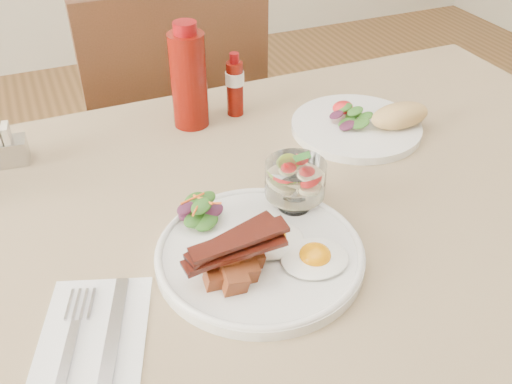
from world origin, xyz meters
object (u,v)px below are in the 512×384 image
Objects in this scene: ketchup_bottle at (189,79)px; fruit_cup at (295,179)px; chair_far at (173,136)px; second_plate at (366,123)px; table at (283,256)px; main_plate at (260,255)px; hot_sauce_bottle at (235,85)px; sugar_caddy at (1,148)px.

fruit_cup is at bearing -80.50° from ketchup_bottle.
chair_far reaches higher than second_plate.
table is 0.15m from main_plate.
chair_far is at bearing 97.35° from hot_sauce_bottle.
main_plate is at bearing -94.40° from ketchup_bottle.
second_plate is (0.24, 0.16, 0.10)m from table.
second_plate is 1.98× the size of hot_sauce_bottle.
table is 0.15m from fruit_cup.
ketchup_bottle reaches higher than fruit_cup.
chair_far reaches higher than main_plate.
second_plate is at bearing 34.09° from table.
sugar_caddy is at bearing 140.94° from table.
ketchup_bottle is 1.58× the size of hot_sauce_bottle.
chair_far is 0.45m from hot_sauce_bottle.
main_plate is (-0.07, -0.08, 0.10)m from table.
chair_far is at bearing 84.25° from main_plate.
hot_sauce_bottle is at bearing 141.81° from second_plate.
second_plate is at bearing -64.31° from chair_far.
fruit_cup is 0.45× the size of ketchup_bottle.
main_plate is 0.40m from ketchup_bottle.
ketchup_bottle is at bearing -177.31° from hot_sauce_bottle.
hot_sauce_bottle is at bearing 83.86° from fruit_cup.
main_plate is at bearing -142.58° from second_plate.
fruit_cup is 0.29m from second_plate.
chair_far reaches higher than hot_sauce_bottle.
ketchup_bottle is 2.39× the size of sugar_caddy.
hot_sauce_bottle is (0.12, 0.40, 0.05)m from main_plate.
table is 6.85× the size of ketchup_bottle.
main_plate is 0.12m from fruit_cup.
fruit_cup is at bearing -143.22° from second_plate.
second_plate is (0.24, -0.50, 0.24)m from chair_far.
table is at bearing 133.41° from fruit_cup.
hot_sauce_bottle reaches higher than table.
fruit_cup is at bearing 39.15° from main_plate.
main_plate is 3.45× the size of sugar_caddy.
fruit_cup is at bearing -89.20° from chair_far.
table is at bearing -81.89° from ketchup_bottle.
chair_far reaches higher than table.
sugar_caddy is (-0.39, 0.32, -0.04)m from fruit_cup.
sugar_caddy reaches higher than table.
ketchup_bottle is (-0.29, 0.15, 0.08)m from second_plate.
second_plate is 0.63m from sugar_caddy.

